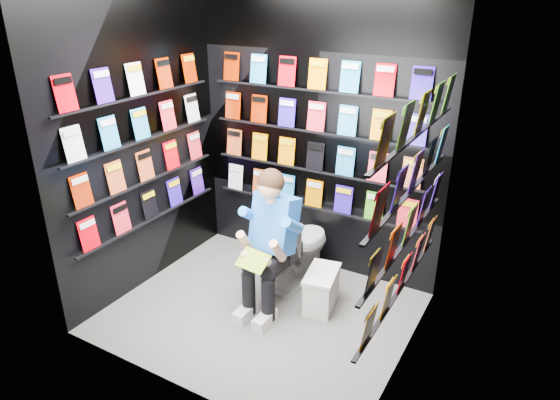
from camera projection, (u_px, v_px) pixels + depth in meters
The scene contains 13 objects.
floor at pixel (261, 312), 4.24m from camera, with size 2.40×2.40×0.00m, color #5A5A58.
wall_back at pixel (317, 136), 4.52m from camera, with size 2.40×0.04×2.60m, color black.
wall_front at pixel (168, 217), 2.93m from camera, with size 2.40×0.04×2.60m, color black.
wall_left at pixel (140, 145), 4.28m from camera, with size 0.04×2.00×2.60m, color black.
wall_right at pixel (418, 200), 3.18m from camera, with size 0.04×2.00×2.60m, color black.
comics_back at pixel (316, 137), 4.50m from camera, with size 2.10×0.06×1.37m, color #C44F24, non-canonical shape.
comics_left at pixel (143, 145), 4.26m from camera, with size 0.06×1.70×1.37m, color #C44F24, non-canonical shape.
comics_right at pixel (413, 198), 3.19m from camera, with size 0.06×1.70×1.37m, color #C44F24, non-canonical shape.
toilet at pixel (297, 246), 4.56m from camera, with size 0.42×0.75×0.73m, color silver.
longbox at pixel (321, 291), 4.27m from camera, with size 0.22×0.41×0.31m, color white.
longbox_lid at pixel (322, 274), 4.20m from camera, with size 0.25×0.43×0.03m, color white.
reader at pixel (276, 224), 4.11m from camera, with size 0.49×0.72×1.32m, color blue, non-canonical shape.
held_comic at pixel (253, 260), 3.90m from camera, with size 0.26×0.01×0.18m, color green.
Camera 1 is at (1.90, -2.97, 2.55)m, focal length 32.00 mm.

